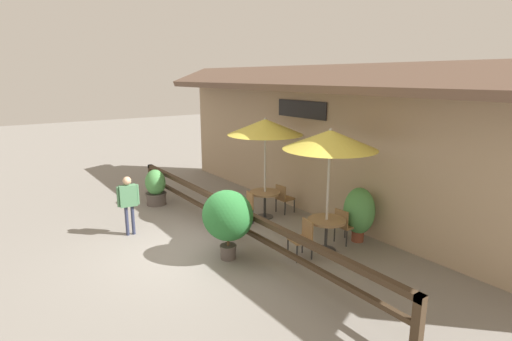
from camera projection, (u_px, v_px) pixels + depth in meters
name	position (u px, v px, depth m)	size (l,w,h in m)	color
ground_plane	(190.00, 249.00, 9.25)	(60.00, 60.00, 0.00)	gray
building_facade	(322.00, 141.00, 11.06)	(14.28, 1.49, 4.23)	tan
patio_railing	(229.00, 212.00, 9.68)	(10.40, 0.14, 0.95)	#3D2D1E
patio_umbrella_near	(265.00, 127.00, 10.78)	(2.07, 2.07, 2.83)	#B7B2A8
dining_table_near	(265.00, 197.00, 11.24)	(0.87, 0.87, 0.76)	olive
chair_near_streetside	(246.00, 206.00, 10.84)	(0.49, 0.49, 0.85)	olive
chair_near_wallside	(284.00, 197.00, 11.64)	(0.45, 0.45, 0.85)	olive
patio_umbrella_middle	(330.00, 140.00, 8.61)	(2.07, 2.07, 2.83)	#B7B2A8
dining_table_middle	(326.00, 226.00, 9.07)	(0.87, 0.87, 0.76)	olive
chair_middle_streetside	(303.00, 237.00, 8.76)	(0.48, 0.48, 0.85)	olive
chair_middle_wallside	(345.00, 224.00, 9.52)	(0.43, 0.43, 0.85)	olive
potted_plant_entrance_palm	(156.00, 187.00, 12.38)	(0.68, 0.65, 1.11)	#564C47
potted_plant_broad_leaf	(228.00, 216.00, 8.58)	(1.19, 1.07, 1.55)	#564C47
potted_plant_tall_tropical	(359.00, 212.00, 9.57)	(0.77, 0.70, 1.34)	brown
pedestrian	(128.00, 198.00, 9.90)	(0.24, 0.53, 1.52)	#2D334C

